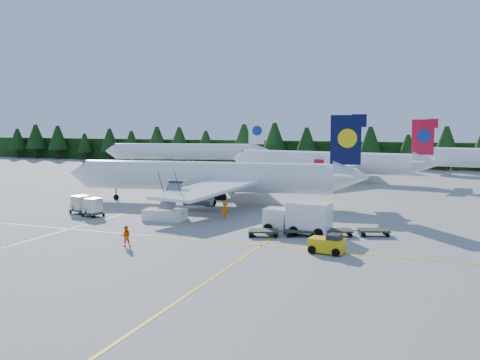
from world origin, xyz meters
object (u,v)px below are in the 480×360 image
(airliner_red, at_px, (319,162))
(service_truck, at_px, (298,218))
(airliner_navy, at_px, (200,177))
(airstairs, at_px, (166,212))
(baggage_tug, at_px, (328,244))

(airliner_red, distance_m, service_truck, 48.58)
(airliner_navy, relative_size, service_truck, 6.06)
(airliner_navy, height_order, service_truck, airliner_navy)
(airliner_red, bearing_deg, airstairs, -90.45)
(airliner_navy, relative_size, airstairs, 6.03)
(airliner_red, height_order, service_truck, airliner_red)
(airliner_navy, distance_m, baggage_tug, 30.18)
(service_truck, height_order, baggage_tug, service_truck)
(baggage_tug, bearing_deg, airliner_red, 110.98)
(airliner_navy, height_order, airstairs, airliner_navy)
(airliner_red, bearing_deg, service_truck, -71.97)
(airstairs, relative_size, baggage_tug, 2.17)
(service_truck, xyz_separation_m, baggage_tug, (4.28, -6.66, -0.76))
(airstairs, bearing_deg, airliner_red, 72.91)
(airliner_red, relative_size, airstairs, 5.83)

